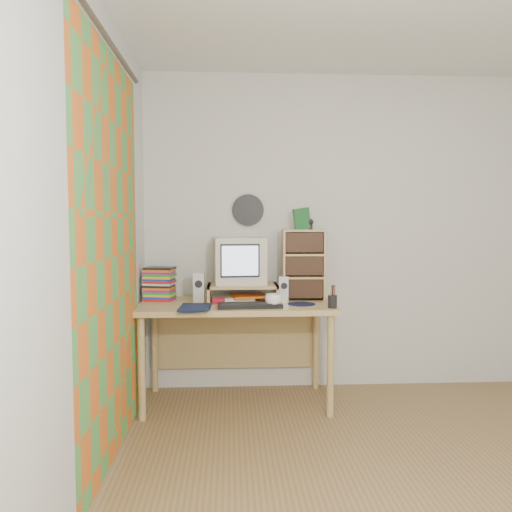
{
  "coord_description": "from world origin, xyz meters",
  "views": [
    {
      "loc": [
        -1.08,
        -2.23,
        1.34
      ],
      "look_at": [
        -0.89,
        1.33,
        1.09
      ],
      "focal_mm": 35.0,
      "sensor_mm": 36.0,
      "label": 1
    }
  ],
  "objects": [
    {
      "name": "monitor_riser",
      "position": [
        -0.98,
        1.48,
        0.84
      ],
      "size": [
        0.52,
        0.3,
        0.12
      ],
      "color": "tan",
      "rests_on": "desk"
    },
    {
      "name": "floor",
      "position": [
        0.0,
        0.0,
        0.0
      ],
      "size": [
        3.5,
        3.5,
        0.0
      ],
      "primitive_type": "plane",
      "color": "#956B46",
      "rests_on": "ground"
    },
    {
      "name": "mug",
      "position": [
        -0.78,
        1.16,
        0.8
      ],
      "size": [
        0.13,
        0.13,
        0.09
      ],
      "primitive_type": "imported",
      "rotation": [
        0.0,
        0.0,
        -0.11
      ],
      "color": "white",
      "rests_on": "desk"
    },
    {
      "name": "pen_cup",
      "position": [
        -0.38,
        1.12,
        0.81
      ],
      "size": [
        0.08,
        0.08,
        0.12
      ],
      "primitive_type": null,
      "rotation": [
        0.0,
        0.0,
        -0.26
      ],
      "color": "black",
      "rests_on": "desk"
    },
    {
      "name": "papers",
      "position": [
        -1.01,
        1.49,
        0.77
      ],
      "size": [
        0.35,
        0.29,
        0.04
      ],
      "primitive_type": null,
      "rotation": [
        0.0,
        0.0,
        0.25
      ],
      "color": "silver",
      "rests_on": "desk"
    },
    {
      "name": "diary",
      "position": [
        -1.41,
        1.11,
        0.78
      ],
      "size": [
        0.26,
        0.2,
        0.05
      ],
      "primitive_type": "imported",
      "rotation": [
        0.0,
        0.0,
        -0.05
      ],
      "color": "black",
      "rests_on": "desk"
    },
    {
      "name": "keyboard",
      "position": [
        -0.94,
        1.16,
        0.76
      ],
      "size": [
        0.45,
        0.17,
        0.03
      ],
      "primitive_type": "cube",
      "rotation": [
        0.0,
        0.0,
        0.06
      ],
      "color": "black",
      "rests_on": "desk"
    },
    {
      "name": "left_wall",
      "position": [
        -1.75,
        0.0,
        1.25
      ],
      "size": [
        0.0,
        3.5,
        3.5
      ],
      "primitive_type": "plane",
      "rotation": [
        1.57,
        0.0,
        1.57
      ],
      "color": "silver",
      "rests_on": "floor"
    },
    {
      "name": "webcam",
      "position": [
        -0.47,
        1.49,
        1.32
      ],
      "size": [
        0.05,
        0.05,
        0.08
      ],
      "primitive_type": null,
      "rotation": [
        0.0,
        0.0,
        -0.03
      ],
      "color": "black",
      "rests_on": "cd_rack"
    },
    {
      "name": "curtain",
      "position": [
        -1.71,
        0.48,
        1.15
      ],
      "size": [
        0.0,
        2.2,
        2.2
      ],
      "primitive_type": "plane",
      "rotation": [
        1.57,
        0.0,
        1.57
      ],
      "color": "#D0601D",
      "rests_on": "left_wall"
    },
    {
      "name": "crt_monitor",
      "position": [
        -1.0,
        1.53,
        1.04
      ],
      "size": [
        0.4,
        0.4,
        0.35
      ],
      "primitive_type": "cube",
      "rotation": [
        0.0,
        0.0,
        0.1
      ],
      "color": "beige",
      "rests_on": "monitor_riser"
    },
    {
      "name": "dvd_stack",
      "position": [
        -1.6,
        1.51,
        0.9
      ],
      "size": [
        0.24,
        0.19,
        0.3
      ],
      "primitive_type": null,
      "rotation": [
        0.0,
        0.0,
        -0.21
      ],
      "color": "brown",
      "rests_on": "desk"
    },
    {
      "name": "speaker_right",
      "position": [
        -0.68,
        1.41,
        0.84
      ],
      "size": [
        0.08,
        0.08,
        0.19
      ],
      "primitive_type": "cube",
      "rotation": [
        0.0,
        0.0,
        -0.07
      ],
      "color": "silver",
      "rests_on": "desk"
    },
    {
      "name": "desk",
      "position": [
        -1.03,
        1.44,
        0.62
      ],
      "size": [
        1.4,
        0.7,
        0.75
      ],
      "color": "tan",
      "rests_on": "floor"
    },
    {
      "name": "cd_rack",
      "position": [
        -0.52,
        1.5,
        1.02
      ],
      "size": [
        0.32,
        0.18,
        0.53
      ],
      "primitive_type": "cube",
      "rotation": [
        0.0,
        0.0,
        -0.04
      ],
      "color": "tan",
      "rests_on": "desk"
    },
    {
      "name": "wall_disc",
      "position": [
        -0.93,
        1.73,
        1.43
      ],
      "size": [
        0.25,
        0.02,
        0.25
      ],
      "primitive_type": "cylinder",
      "rotation": [
        1.57,
        0.0,
        0.0
      ],
      "color": "black",
      "rests_on": "back_wall"
    },
    {
      "name": "game_box",
      "position": [
        -0.54,
        1.48,
        1.36
      ],
      "size": [
        0.13,
        0.06,
        0.16
      ],
      "primitive_type": "cube",
      "rotation": [
        0.0,
        0.0,
        0.25
      ],
      "color": "#195928",
      "rests_on": "cd_rack"
    },
    {
      "name": "back_wall",
      "position": [
        0.0,
        1.75,
        1.25
      ],
      "size": [
        3.5,
        0.0,
        3.5
      ],
      "primitive_type": "plane",
      "rotation": [
        1.57,
        0.0,
        0.0
      ],
      "color": "silver",
      "rests_on": "floor"
    },
    {
      "name": "red_box",
      "position": [
        -1.16,
        1.33,
        0.77
      ],
      "size": [
        0.09,
        0.06,
        0.04
      ],
      "primitive_type": "cube",
      "rotation": [
        0.0,
        0.0,
        -0.09
      ],
      "color": "#AC122A",
      "rests_on": "desk"
    },
    {
      "name": "mousepad",
      "position": [
        -0.56,
        1.28,
        0.75
      ],
      "size": [
        0.24,
        0.24,
        0.0
      ],
      "primitive_type": "cylinder",
      "rotation": [
        0.0,
        0.0,
        -0.24
      ],
      "color": "black",
      "rests_on": "desk"
    },
    {
      "name": "speaker_left",
      "position": [
        -1.3,
        1.4,
        0.86
      ],
      "size": [
        0.08,
        0.08,
        0.22
      ],
      "primitive_type": "cube",
      "rotation": [
        0.0,
        0.0,
        -0.02
      ],
      "color": "silver",
      "rests_on": "desk"
    }
  ]
}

